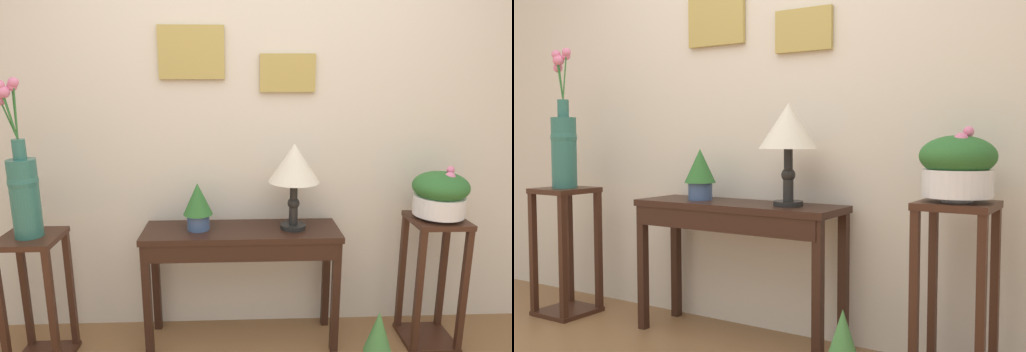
% 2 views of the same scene
% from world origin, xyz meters
% --- Properties ---
extents(back_wall_with_art, '(9.00, 0.13, 2.80)m').
position_xyz_m(back_wall_with_art, '(-0.00, 1.57, 1.40)').
color(back_wall_with_art, beige).
rests_on(back_wall_with_art, ground).
extents(console_table, '(1.15, 0.34, 0.73)m').
position_xyz_m(console_table, '(-0.11, 1.28, 0.61)').
color(console_table, black).
rests_on(console_table, ground).
extents(table_lamp, '(0.29, 0.29, 0.51)m').
position_xyz_m(table_lamp, '(0.20, 1.30, 1.10)').
color(table_lamp, black).
rests_on(table_lamp, console_table).
extents(potted_plant_on_console, '(0.17, 0.17, 0.28)m').
position_xyz_m(potted_plant_on_console, '(-0.36, 1.31, 0.88)').
color(potted_plant_on_console, '#3D5684').
rests_on(potted_plant_on_console, console_table).
extents(pedestal_stand_left, '(0.31, 0.31, 0.77)m').
position_xyz_m(pedestal_stand_left, '(-1.25, 1.14, 0.38)').
color(pedestal_stand_left, '#381E14').
rests_on(pedestal_stand_left, ground).
extents(flower_vase_tall_left, '(0.18, 0.15, 0.83)m').
position_xyz_m(flower_vase_tall_left, '(-1.25, 1.14, 1.05)').
color(flower_vase_tall_left, '#2D665B').
rests_on(flower_vase_tall_left, pedestal_stand_left).
extents(pedestal_stand_right, '(0.31, 0.31, 0.80)m').
position_xyz_m(pedestal_stand_right, '(1.03, 1.24, 0.40)').
color(pedestal_stand_right, '#381E14').
rests_on(pedestal_stand_right, ground).
extents(planter_bowl_wide_right, '(0.31, 0.31, 0.31)m').
position_xyz_m(planter_bowl_wide_right, '(1.03, 1.24, 0.95)').
color(planter_bowl_wide_right, silver).
rests_on(planter_bowl_wide_right, pedestal_stand_right).
extents(potted_plant_floor, '(0.16, 0.16, 0.36)m').
position_xyz_m(potted_plant_floor, '(0.64, 0.99, 0.20)').
color(potted_plant_floor, silver).
rests_on(potted_plant_floor, ground).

